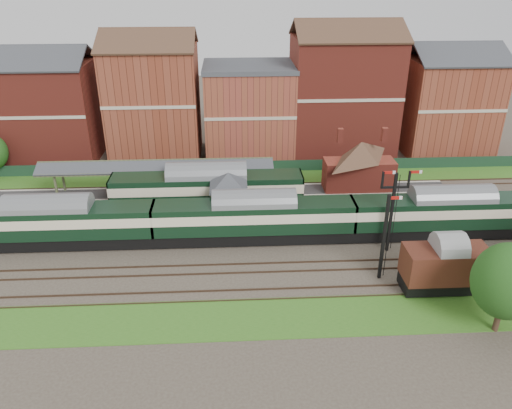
{
  "coord_description": "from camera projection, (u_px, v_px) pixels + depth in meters",
  "views": [
    {
      "loc": [
        -2.72,
        -42.78,
        24.9
      ],
      "look_at": [
        -0.29,
        2.0,
        3.0
      ],
      "focal_mm": 35.0,
      "sensor_mm": 36.0,
      "label": 1
    }
  ],
  "objects": [
    {
      "name": "tree_far",
      "position": [
        508.0,
        281.0,
        35.48
      ],
      "size": [
        5.0,
        5.0,
        7.3
      ],
      "color": "#382619",
      "rests_on": "ground"
    },
    {
      "name": "station_building",
      "position": [
        359.0,
        165.0,
        57.04
      ],
      "size": [
        8.1,
        8.1,
        5.9
      ],
      "color": "#983326",
      "rests_on": "platform"
    },
    {
      "name": "semaphore_bracket",
      "position": [
        393.0,
        207.0,
        45.75
      ],
      "size": [
        3.6,
        0.25,
        8.18
      ],
      "color": "black",
      "rests_on": "ground"
    },
    {
      "name": "brick_hut",
      "position": [
        306.0,
        214.0,
        52.08
      ],
      "size": [
        3.2,
        2.64,
        2.94
      ],
      "color": "brown",
      "rests_on": "ground"
    },
    {
      "name": "dmu_train",
      "position": [
        254.0,
        217.0,
        48.27
      ],
      "size": [
        57.93,
        3.04,
        4.45
      ],
      "color": "black",
      "rests_on": "ground"
    },
    {
      "name": "grass_front",
      "position": [
        270.0,
        318.0,
        38.66
      ],
      "size": [
        90.0,
        5.0,
        0.06
      ],
      "primitive_type": "cube",
      "color": "#2D6619",
      "rests_on": "ground"
    },
    {
      "name": "platform",
      "position": [
        212.0,
        196.0,
        57.73
      ],
      "size": [
        55.0,
        3.4,
        1.0
      ],
      "primitive_type": "cube",
      "color": "#2D2D2D",
      "rests_on": "ground"
    },
    {
      "name": "canopy",
      "position": [
        157.0,
        164.0,
        55.64
      ],
      "size": [
        26.0,
        3.89,
        4.08
      ],
      "color": "#4B5535",
      "rests_on": "platform"
    },
    {
      "name": "grass_back",
      "position": [
        252.0,
        177.0,
        63.78
      ],
      "size": [
        90.0,
        4.5,
        0.06
      ],
      "primitive_type": "cube",
      "color": "#2D6619",
      "rests_on": "ground"
    },
    {
      "name": "town_backdrop",
      "position": [
        248.0,
        106.0,
        68.79
      ],
      "size": [
        69.0,
        10.0,
        16.0
      ],
      "color": "#983326",
      "rests_on": "ground"
    },
    {
      "name": "semaphore_siding",
      "position": [
        384.0,
        236.0,
        41.82
      ],
      "size": [
        1.23,
        0.25,
        8.0
      ],
      "color": "black",
      "rests_on": "ground"
    },
    {
      "name": "platform_railcar",
      "position": [
        207.0,
        189.0,
        53.81
      ],
      "size": [
        20.55,
        3.23,
        4.73
      ],
      "color": "black",
      "rests_on": "ground"
    },
    {
      "name": "fence",
      "position": [
        252.0,
        166.0,
        65.26
      ],
      "size": [
        90.0,
        0.12,
        1.5
      ],
      "primitive_type": "cube",
      "color": "#193823",
      "rests_on": "ground"
    },
    {
      "name": "goods_van_a",
      "position": [
        445.0,
        266.0,
        41.06
      ],
      "size": [
        6.85,
        2.97,
        4.16
      ],
      "color": "black",
      "rests_on": "ground"
    },
    {
      "name": "signal_box",
      "position": [
        229.0,
        198.0,
        50.81
      ],
      "size": [
        5.4,
        5.4,
        6.0
      ],
      "color": "#647B58",
      "rests_on": "ground"
    },
    {
      "name": "ground",
      "position": [
        260.0,
        240.0,
        49.44
      ],
      "size": [
        160.0,
        160.0,
        0.0
      ],
      "primitive_type": "plane",
      "color": "#473D33",
      "rests_on": "ground"
    }
  ]
}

